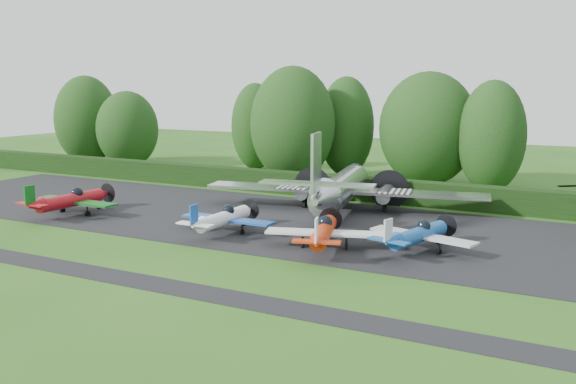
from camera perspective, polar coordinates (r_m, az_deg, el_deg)
The scene contains 16 objects.
ground at distance 39.03m, azimuth -7.71°, elevation -5.42°, with size 160.00×160.00×0.00m, color #225217.
apron at distance 47.28m, azimuth -0.67°, elevation -2.64°, with size 70.00×18.00×0.01m, color black.
taxiway_verge at distance 34.54m, azimuth -13.54°, elevation -7.64°, with size 70.00×2.00×0.00m, color black.
hedgerow at distance 57.00m, azimuth 4.61°, elevation -0.52°, with size 90.00×1.60×2.00m, color black.
transport_plane at distance 49.85m, azimuth 4.59°, elevation 0.33°, with size 22.44×17.21×7.19m.
light_plane_red at distance 51.99m, azimuth -18.72°, elevation -0.67°, with size 7.51×7.90×2.89m.
light_plane_white at distance 43.49m, azimuth -5.72°, elevation -2.32°, with size 6.85×7.20×2.63m.
light_plane_orange at distance 39.11m, azimuth 3.23°, elevation -3.55°, with size 7.30×7.68×2.81m.
light_plane_blue at distance 39.48m, azimuth 11.53°, elevation -3.72°, with size 6.84×7.19×2.63m.
tree_2 at distance 74.85m, azimuth -2.92°, elevation 5.82°, with size 5.57×5.57×10.04m.
tree_3 at distance 61.91m, azimuth 17.66°, elevation 4.70°, with size 6.19×6.19×10.37m.
tree_4 at distance 65.62m, azimuth 0.43°, elevation 6.04°, with size 8.67×8.67×11.77m.
tree_6 at distance 79.23m, azimuth -14.08°, elevation 5.43°, with size 7.34×7.34×9.09m.
tree_7 at distance 69.71m, azimuth 5.19°, elevation 5.80°, with size 6.03×6.03×10.75m.
tree_8 at distance 83.81m, azimuth -17.47°, elevation 6.12°, with size 7.78×7.78×10.93m.
tree_9 at distance 64.55m, azimuth 12.33°, elevation 5.49°, with size 9.55×9.55×11.19m.
Camera 1 is at (22.02, -30.57, 10.20)m, focal length 40.00 mm.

